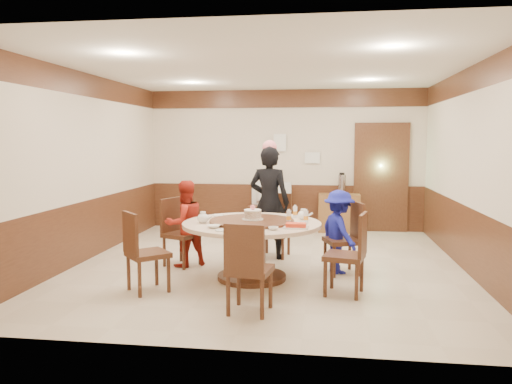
# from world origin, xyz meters

# --- Properties ---
(room) EXTENTS (6.00, 6.04, 2.84)m
(room) POSITION_xyz_m (0.01, 0.01, 1.08)
(room) COLOR beige
(room) RESTS_ON ground
(banquet_table) EXTENTS (1.79, 1.79, 0.78)m
(banquet_table) POSITION_xyz_m (-0.13, -0.78, 0.53)
(banquet_table) COLOR #482616
(banquet_table) RESTS_ON ground
(chair_0) EXTENTS (0.57, 0.56, 0.97)m
(chair_0) POSITION_xyz_m (1.07, -0.34, 0.30)
(chair_0) COLOR #482616
(chair_0) RESTS_ON ground
(chair_1) EXTENTS (0.51, 0.52, 0.97)m
(chair_1) POSITION_xyz_m (0.05, 0.55, 0.30)
(chair_1) COLOR #482616
(chair_1) RESTS_ON ground
(chair_2) EXTENTS (0.59, 0.58, 0.97)m
(chair_2) POSITION_xyz_m (-1.24, -0.21, 0.30)
(chair_2) COLOR #482616
(chair_2) RESTS_ON ground
(chair_3) EXTENTS (0.62, 0.62, 0.97)m
(chair_3) POSITION_xyz_m (-1.29, -1.48, 0.30)
(chair_3) COLOR #482616
(chair_3) RESTS_ON ground
(chair_4) EXTENTS (0.49, 0.50, 0.97)m
(chair_4) POSITION_xyz_m (0.03, -2.04, 0.30)
(chair_4) COLOR #482616
(chair_4) RESTS_ON ground
(chair_5) EXTENTS (0.54, 0.53, 0.97)m
(chair_5) POSITION_xyz_m (1.06, -1.27, 0.30)
(chair_5) COLOR #482616
(chair_5) RESTS_ON ground
(person_standing) EXTENTS (0.69, 0.52, 1.71)m
(person_standing) POSITION_xyz_m (-0.03, 0.43, 0.86)
(person_standing) COLOR black
(person_standing) RESTS_ON ground
(person_red) EXTENTS (0.76, 0.75, 1.23)m
(person_red) POSITION_xyz_m (-1.17, -0.23, 0.62)
(person_red) COLOR #AA2416
(person_red) RESTS_ON ground
(person_blue) EXTENTS (0.72, 0.84, 1.13)m
(person_blue) POSITION_xyz_m (1.00, -0.30, 0.57)
(person_blue) COLOR #161C92
(person_blue) RESTS_ON ground
(birthday_cake) EXTENTS (0.28, 0.28, 0.19)m
(birthday_cake) POSITION_xyz_m (-0.12, -0.74, 0.85)
(birthday_cake) COLOR white
(birthday_cake) RESTS_ON banquet_table
(teapot_left) EXTENTS (0.17, 0.15, 0.13)m
(teapot_left) POSITION_xyz_m (-0.73, -0.92, 0.81)
(teapot_left) COLOR white
(teapot_left) RESTS_ON banquet_table
(teapot_right) EXTENTS (0.17, 0.15, 0.13)m
(teapot_right) POSITION_xyz_m (0.52, -0.48, 0.81)
(teapot_right) COLOR white
(teapot_right) RESTS_ON banquet_table
(bowl_0) EXTENTS (0.15, 0.15, 0.04)m
(bowl_0) POSITION_xyz_m (-0.64, -0.45, 0.77)
(bowl_0) COLOR white
(bowl_0) RESTS_ON banquet_table
(bowl_1) EXTENTS (0.12, 0.12, 0.04)m
(bowl_1) POSITION_xyz_m (0.21, -1.29, 0.77)
(bowl_1) COLOR white
(bowl_1) RESTS_ON banquet_table
(bowl_2) EXTENTS (0.15, 0.15, 0.04)m
(bowl_2) POSITION_xyz_m (-0.51, -1.27, 0.77)
(bowl_2) COLOR white
(bowl_2) RESTS_ON banquet_table
(bowl_3) EXTENTS (0.14, 0.14, 0.04)m
(bowl_3) POSITION_xyz_m (0.53, -0.96, 0.77)
(bowl_3) COLOR white
(bowl_3) RESTS_ON banquet_table
(saucer_near) EXTENTS (0.18, 0.18, 0.01)m
(saucer_near) POSITION_xyz_m (-0.38, -1.43, 0.76)
(saucer_near) COLOR white
(saucer_near) RESTS_ON banquet_table
(saucer_far) EXTENTS (0.18, 0.18, 0.01)m
(saucer_far) POSITION_xyz_m (0.32, -0.28, 0.76)
(saucer_far) COLOR white
(saucer_far) RESTS_ON banquet_table
(shrimp_platter) EXTENTS (0.30, 0.20, 0.06)m
(shrimp_platter) POSITION_xyz_m (0.47, -1.15, 0.78)
(shrimp_platter) COLOR white
(shrimp_platter) RESTS_ON banquet_table
(bottle_0) EXTENTS (0.06, 0.06, 0.16)m
(bottle_0) POSITION_xyz_m (0.35, -0.79, 0.83)
(bottle_0) COLOR white
(bottle_0) RESTS_ON banquet_table
(bottle_1) EXTENTS (0.06, 0.06, 0.16)m
(bottle_1) POSITION_xyz_m (0.57, -0.77, 0.83)
(bottle_1) COLOR white
(bottle_1) RESTS_ON banquet_table
(bottle_2) EXTENTS (0.06, 0.06, 0.16)m
(bottle_2) POSITION_xyz_m (0.41, -0.36, 0.83)
(bottle_2) COLOR white
(bottle_2) RESTS_ON banquet_table
(tv_stand) EXTENTS (0.85, 0.45, 0.50)m
(tv_stand) POSITION_xyz_m (-0.27, 2.75, 0.25)
(tv_stand) COLOR #482616
(tv_stand) RESTS_ON ground
(television) EXTENTS (0.83, 0.27, 0.47)m
(television) POSITION_xyz_m (-0.27, 2.75, 0.74)
(television) COLOR gray
(television) RESTS_ON tv_stand
(side_cabinet) EXTENTS (0.80, 0.40, 0.75)m
(side_cabinet) POSITION_xyz_m (1.09, 2.78, 0.38)
(side_cabinet) COLOR brown
(side_cabinet) RESTS_ON ground
(thermos) EXTENTS (0.15, 0.15, 0.38)m
(thermos) POSITION_xyz_m (1.14, 2.78, 0.94)
(thermos) COLOR silver
(thermos) RESTS_ON side_cabinet
(notice_left) EXTENTS (0.25, 0.00, 0.35)m
(notice_left) POSITION_xyz_m (-0.10, 2.96, 1.75)
(notice_left) COLOR white
(notice_left) RESTS_ON room
(notice_right) EXTENTS (0.30, 0.00, 0.22)m
(notice_right) POSITION_xyz_m (0.55, 2.96, 1.45)
(notice_right) COLOR white
(notice_right) RESTS_ON room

